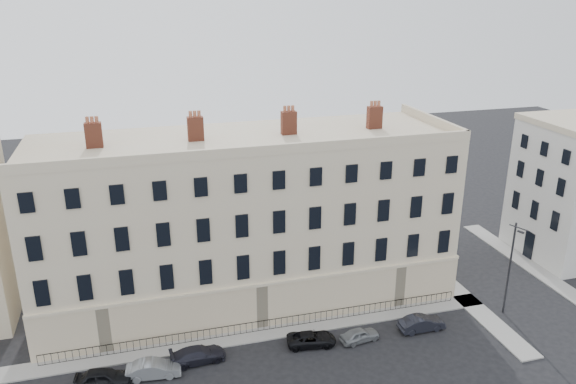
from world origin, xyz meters
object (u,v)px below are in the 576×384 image
(car_d, at_px, (311,339))
(streetlamp, at_px, (510,265))
(car_a, at_px, (103,378))
(car_f, at_px, (421,323))
(car_c, at_px, (198,355))
(car_b, at_px, (154,369))
(car_e, at_px, (360,335))

(car_d, xyz_separation_m, streetlamp, (17.73, -0.08, 4.20))
(car_a, height_order, car_f, car_a)
(car_a, relative_size, streetlamp, 0.47)
(car_d, bearing_deg, car_c, 95.95)
(car_a, xyz_separation_m, car_d, (15.86, 0.68, -0.14))
(car_a, distance_m, car_b, 3.50)
(car_b, relative_size, car_f, 1.01)
(car_a, xyz_separation_m, car_e, (19.77, 0.15, -0.13))
(streetlamp, bearing_deg, car_a, 158.33)
(streetlamp, bearing_deg, car_d, 157.05)
(car_b, distance_m, car_e, 16.27)
(car_f, bearing_deg, streetlamp, -87.50)
(car_a, relative_size, car_b, 1.02)
(car_d, relative_size, car_f, 1.01)
(car_c, xyz_separation_m, car_d, (8.99, -0.31, -0.06))
(car_d, height_order, car_e, car_e)
(car_e, distance_m, streetlamp, 14.45)
(car_b, height_order, streetlamp, streetlamp)
(car_f, xyz_separation_m, streetlamp, (8.26, 0.41, 4.10))
(car_c, height_order, car_d, car_c)
(car_c, bearing_deg, car_e, -97.96)
(car_d, relative_size, car_e, 1.21)
(car_a, xyz_separation_m, streetlamp, (33.59, 0.60, 4.06))
(car_f, height_order, streetlamp, streetlamp)
(car_e, height_order, car_f, car_f)
(car_b, distance_m, streetlamp, 30.37)
(car_b, bearing_deg, car_d, -82.63)
(car_a, height_order, car_b, car_a)
(car_a, bearing_deg, car_c, -74.77)
(car_a, distance_m, car_e, 19.77)
(car_b, xyz_separation_m, streetlamp, (30.09, 0.49, 4.09))
(car_b, bearing_deg, car_a, 96.52)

